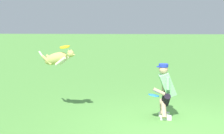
# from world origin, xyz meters

# --- Properties ---
(ground_plane) EXTENTS (60.00, 60.00, 0.00)m
(ground_plane) POSITION_xyz_m (0.00, 0.00, 0.00)
(ground_plane) COLOR #599C43
(person) EXTENTS (0.57, 0.65, 1.29)m
(person) POSITION_xyz_m (0.17, -0.71, 0.70)
(person) COLOR silver
(person) RESTS_ON ground_plane
(dog) EXTENTS (1.02, 0.56, 0.49)m
(dog) POSITION_xyz_m (2.77, -1.06, 1.36)
(dog) COLOR tan
(frisbee_flying) EXTENTS (0.26, 0.26, 0.09)m
(frisbee_flying) POSITION_xyz_m (2.57, -0.95, 1.65)
(frisbee_flying) COLOR yellow
(frisbee_held) EXTENTS (0.34, 0.34, 0.07)m
(frisbee_held) POSITION_xyz_m (0.47, -0.45, 0.61)
(frisbee_held) COLOR #2B92E8
(frisbee_held) RESTS_ON person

